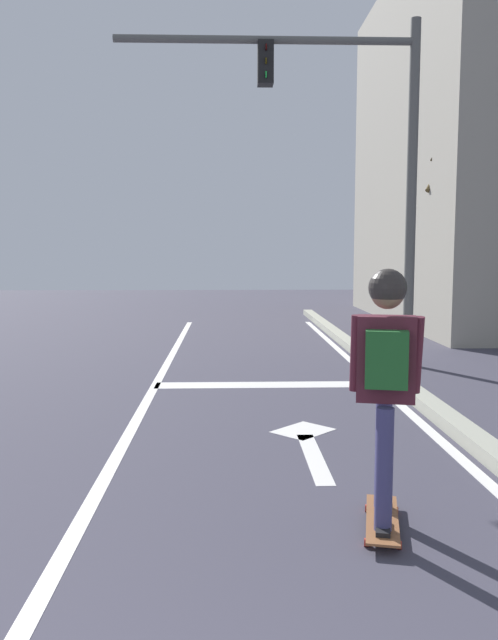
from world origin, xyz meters
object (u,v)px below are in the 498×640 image
skateboard (382,520)px  skater (386,363)px  traffic_signal_mast (348,132)px  roadside_tree (449,252)px

skateboard → skater: bearing=-102.8°
skateboard → skater: (-0.00, -0.02, 1.05)m
traffic_signal_mast → roadside_tree: 4.70m
skateboard → roadside_tree: 10.21m
traffic_signal_mast → roadside_tree: bearing=49.5°
skater → roadside_tree: (3.66, 9.39, 0.70)m
skateboard → traffic_signal_mast: size_ratio=0.15×
skateboard → skater: size_ratio=0.50×
traffic_signal_mast → roadside_tree: traffic_signal_mast is taller
skateboard → traffic_signal_mast: 7.13m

